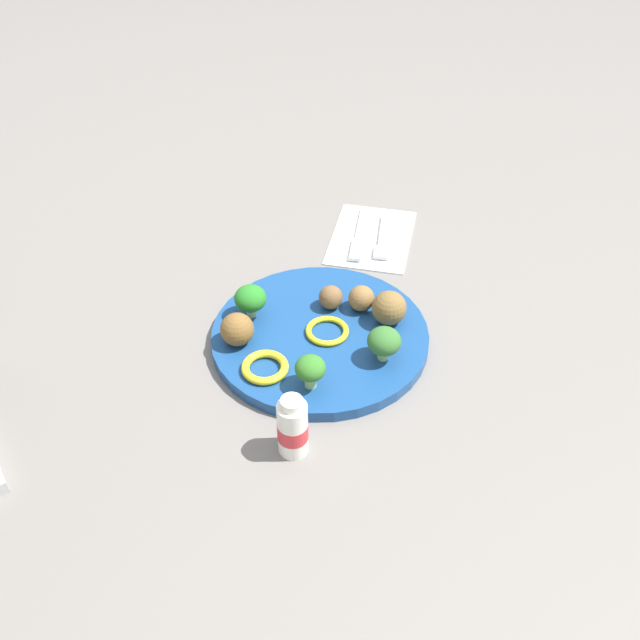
% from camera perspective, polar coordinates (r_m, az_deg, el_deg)
% --- Properties ---
extents(ground_plane, '(4.00, 4.00, 0.00)m').
position_cam_1_polar(ground_plane, '(0.92, 0.00, -1.70)').
color(ground_plane, slate).
extents(plate, '(0.28, 0.28, 0.02)m').
position_cam_1_polar(plate, '(0.92, 0.00, -1.33)').
color(plate, navy).
rests_on(plate, ground_plane).
extents(broccoli_floret_mid_right, '(0.04, 0.04, 0.05)m').
position_cam_1_polar(broccoli_floret_mid_right, '(0.92, -5.61, 1.70)').
color(broccoli_floret_mid_right, '#9AC381').
rests_on(broccoli_floret_mid_right, plate).
extents(broccoli_floret_far_rim, '(0.04, 0.04, 0.04)m').
position_cam_1_polar(broccoli_floret_far_rim, '(0.82, -0.78, -3.96)').
color(broccoli_floret_far_rim, '#98C26E').
rests_on(broccoli_floret_far_rim, plate).
extents(broccoli_floret_back_right, '(0.04, 0.04, 0.05)m').
position_cam_1_polar(broccoli_floret_back_right, '(0.86, 5.17, -1.74)').
color(broccoli_floret_back_right, '#98C06E').
rests_on(broccoli_floret_back_right, plate).
extents(meatball_back_left, '(0.03, 0.03, 0.03)m').
position_cam_1_polar(meatball_back_left, '(0.94, 0.66, 1.88)').
color(meatball_back_left, brown).
rests_on(meatball_back_left, plate).
extents(meatball_front_right, '(0.05, 0.05, 0.05)m').
position_cam_1_polar(meatball_front_right, '(0.92, 5.57, 0.97)').
color(meatball_front_right, brown).
rests_on(meatball_front_right, plate).
extents(meatball_mid_right, '(0.04, 0.04, 0.04)m').
position_cam_1_polar(meatball_mid_right, '(0.89, -6.68, -0.75)').
color(meatball_mid_right, brown).
rests_on(meatball_mid_right, plate).
extents(meatball_near_rim, '(0.03, 0.03, 0.03)m').
position_cam_1_polar(meatball_near_rim, '(0.94, 3.34, 1.75)').
color(meatball_near_rim, brown).
rests_on(meatball_near_rim, plate).
extents(pepper_ring_center, '(0.08, 0.08, 0.01)m').
position_cam_1_polar(pepper_ring_center, '(0.91, 0.57, -0.92)').
color(pepper_ring_center, yellow).
rests_on(pepper_ring_center, plate).
extents(pepper_ring_front_left, '(0.08, 0.08, 0.01)m').
position_cam_1_polar(pepper_ring_front_left, '(0.86, -4.44, -3.80)').
color(pepper_ring_front_left, yellow).
rests_on(pepper_ring_front_left, plate).
extents(napkin, '(0.18, 0.13, 0.01)m').
position_cam_1_polar(napkin, '(1.11, 4.16, 6.67)').
color(napkin, white).
rests_on(napkin, ground_plane).
extents(fork, '(0.12, 0.03, 0.01)m').
position_cam_1_polar(fork, '(1.10, 5.07, 6.54)').
color(fork, silver).
rests_on(fork, napkin).
extents(knife, '(0.15, 0.03, 0.01)m').
position_cam_1_polar(knife, '(1.10, 3.20, 6.80)').
color(knife, white).
rests_on(knife, napkin).
extents(yogurt_bottle, '(0.03, 0.03, 0.08)m').
position_cam_1_polar(yogurt_bottle, '(0.77, -2.21, -8.63)').
color(yogurt_bottle, white).
rests_on(yogurt_bottle, ground_plane).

